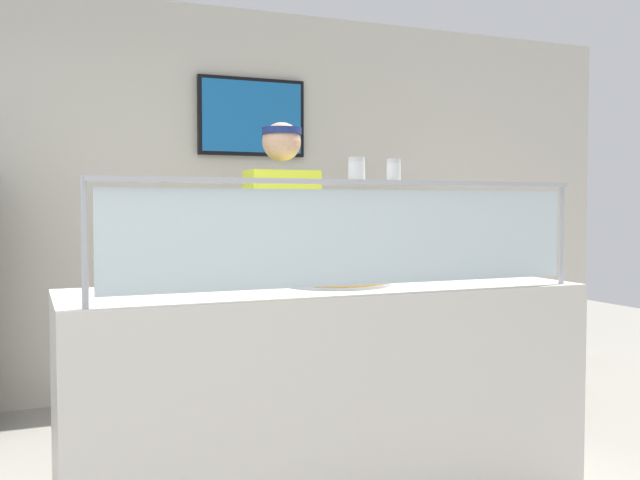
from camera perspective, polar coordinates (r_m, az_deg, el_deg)
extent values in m
plane|color=gray|center=(3.98, -3.20, -16.51)|extent=(12.00, 12.00, 0.00)
cube|color=beige|center=(5.10, -8.49, 3.16)|extent=(6.70, 0.08, 2.70)
cube|color=black|center=(5.15, -5.48, 9.76)|extent=(0.78, 0.04, 0.55)
cube|color=#1966B2|center=(5.13, -5.41, 9.79)|extent=(0.73, 0.01, 0.50)
cube|color=silver|center=(3.28, 0.50, -12.04)|extent=(2.30, 0.74, 0.95)
cylinder|color=#B2B5BC|center=(2.61, -18.33, -0.19)|extent=(0.02, 0.02, 0.47)
cylinder|color=#B2B5BC|center=(3.47, 18.78, 0.49)|extent=(0.02, 0.02, 0.47)
cube|color=silver|center=(2.89, 2.94, 0.21)|extent=(2.04, 0.01, 0.39)
cube|color=#B2B5BC|center=(2.88, 2.95, 4.65)|extent=(2.10, 0.06, 0.02)
cylinder|color=#9EA0A8|center=(3.26, 1.29, -3.50)|extent=(0.50, 0.50, 0.01)
cylinder|color=tan|center=(3.26, 1.29, -3.23)|extent=(0.47, 0.47, 0.02)
cylinder|color=gold|center=(3.26, 1.29, -3.02)|extent=(0.42, 0.42, 0.01)
cube|color=#ADAFB7|center=(3.22, 0.65, -2.99)|extent=(0.13, 0.29, 0.01)
cylinder|color=white|center=(2.89, 2.95, 5.56)|extent=(0.07, 0.07, 0.07)
cylinder|color=white|center=(2.89, 2.95, 5.35)|extent=(0.06, 0.06, 0.05)
cylinder|color=silver|center=(2.89, 2.95, 6.46)|extent=(0.06, 0.06, 0.02)
cylinder|color=white|center=(2.96, 5.92, 5.45)|extent=(0.06, 0.06, 0.07)
cylinder|color=red|center=(2.96, 5.92, 5.25)|extent=(0.05, 0.05, 0.05)
cylinder|color=silver|center=(2.97, 5.92, 6.30)|extent=(0.06, 0.06, 0.02)
cylinder|color=#23232D|center=(3.91, -4.58, -9.60)|extent=(0.13, 0.13, 0.95)
cylinder|color=#23232D|center=(3.98, -1.53, -9.37)|extent=(0.13, 0.13, 0.95)
cube|color=#D8EA33|center=(3.86, -3.07, 1.47)|extent=(0.38, 0.21, 0.55)
sphere|color=tan|center=(3.87, -3.09, 7.84)|extent=(0.21, 0.21, 0.21)
cylinder|color=navy|center=(3.88, -3.09, 8.69)|extent=(0.21, 0.21, 0.04)
cylinder|color=tan|center=(3.72, 0.68, -0.04)|extent=(0.08, 0.34, 0.08)
cube|color=#B7BABF|center=(5.41, 10.90, -6.29)|extent=(0.70, 0.55, 0.93)
cube|color=silver|center=(5.36, 10.98, -1.14)|extent=(0.48, 0.48, 0.04)
cube|color=silver|center=(5.36, 10.99, -0.66)|extent=(0.48, 0.48, 0.04)
cube|color=silver|center=(5.34, 10.83, -0.18)|extent=(0.47, 0.47, 0.04)
cube|color=silver|center=(5.34, 10.84, 0.30)|extent=(0.47, 0.47, 0.04)
cube|color=silver|center=(5.35, 11.07, 0.79)|extent=(0.47, 0.47, 0.04)
cube|color=silver|center=(5.34, 10.86, 1.27)|extent=(0.49, 0.49, 0.04)
cube|color=silver|center=(5.34, 10.85, 1.75)|extent=(0.49, 0.49, 0.04)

